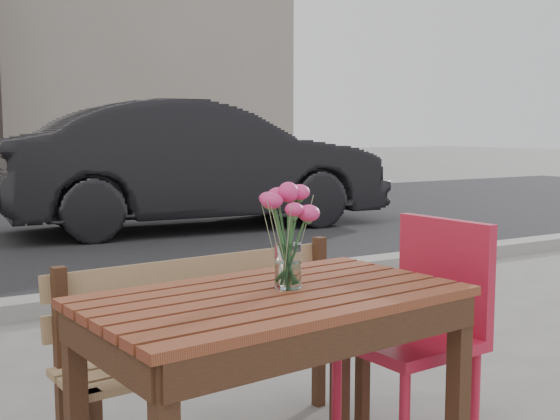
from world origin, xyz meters
The scene contains 6 objects.
street centered at (0.00, 5.06, 0.03)m, with size 30.00×8.12×0.12m.
main_table centered at (-0.01, 0.12, 0.60)m, with size 1.23×0.79×0.72m.
main_bench centered at (0.04, 0.66, 0.47)m, with size 1.27×0.47×0.78m.
red_chair centered at (0.67, 0.19, 0.52)m, with size 0.47×0.47×0.89m.
main_vase centered at (0.06, 0.15, 0.93)m, with size 0.18×0.18×0.34m.
parked_car centered at (2.56, 6.38, 0.79)m, with size 1.67×4.78×1.58m, color black.
Camera 1 is at (-1.10, -1.72, 1.22)m, focal length 45.00 mm.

